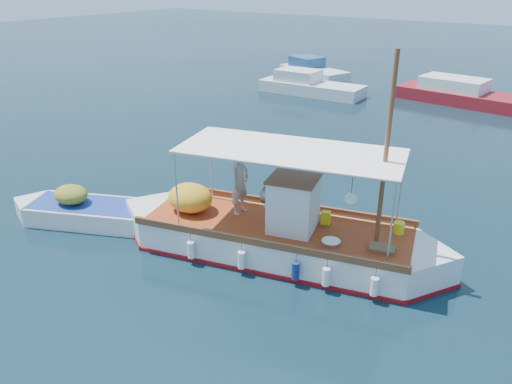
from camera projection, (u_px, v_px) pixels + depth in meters
The scene contains 6 objects.
ground at pixel (288, 242), 15.95m from camera, with size 160.00×160.00×0.00m, color black.
fishing_caique at pixel (274, 236), 15.17m from camera, with size 10.29×4.67×6.47m.
dinghy at pixel (92, 214), 17.15m from camera, with size 5.52×3.30×1.47m.
bg_boat_nw at pixel (309, 87), 35.20m from camera, with size 7.43×2.64×1.80m.
bg_boat_n at pixel (470, 97), 32.25m from camera, with size 10.34×4.01×1.80m.
bg_boat_far_w at pixel (312, 72), 40.46m from camera, with size 6.55×4.34×1.80m.
Camera 1 is at (7.08, -12.05, 7.94)m, focal length 35.00 mm.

